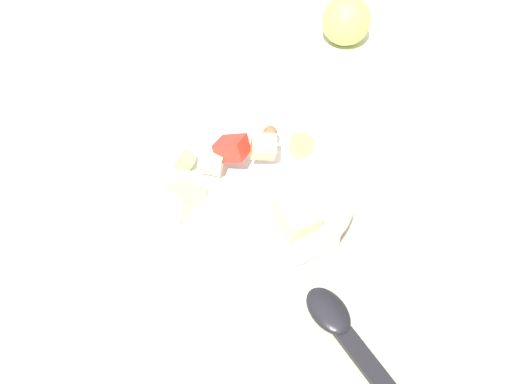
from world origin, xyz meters
name	(u,v)px	position (x,y,z in m)	size (l,w,h in m)	color
ground_plane	(260,228)	(0.00, 0.00, 0.00)	(2.40, 2.40, 0.00)	silver
placemat	(260,227)	(0.00, 0.00, 0.00)	(0.50, 0.34, 0.01)	#BCB299
salad_bowl	(256,199)	(0.01, 0.00, 0.05)	(0.21, 0.21, 0.11)	white
serving_spoon	(350,340)	(-0.16, 0.01, 0.01)	(0.19, 0.04, 0.01)	black
whole_apple	(346,21)	(0.21, -0.32, 0.04)	(0.08, 0.08, 0.09)	#9EC656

